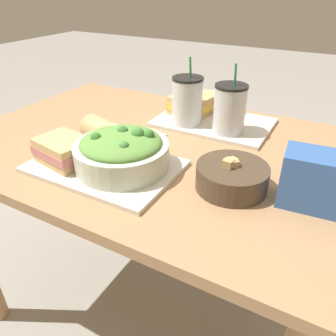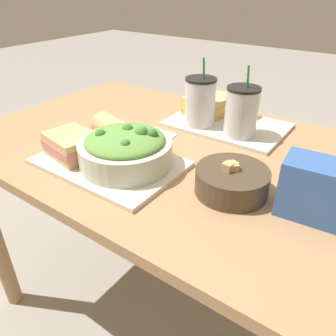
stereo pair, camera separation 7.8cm
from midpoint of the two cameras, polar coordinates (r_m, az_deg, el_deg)
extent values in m
plane|color=gray|center=(1.52, 0.48, -22.48)|extent=(12.00, 12.00, 0.00)
cube|color=#A37A51|center=(1.03, 0.65, 3.97)|extent=(1.19, 0.82, 0.03)
cylinder|color=#A37A51|center=(1.75, -7.20, 1.28)|extent=(0.06, 0.06, 0.74)
cylinder|color=#A37A51|center=(1.39, 28.43, -11.33)|extent=(0.06, 0.06, 0.74)
cube|color=beige|center=(0.89, -7.64, 0.88)|extent=(0.38, 0.26, 0.01)
cube|color=beige|center=(1.15, 12.13, 7.35)|extent=(0.38, 0.26, 0.01)
cylinder|color=beige|center=(0.85, -4.78, 2.57)|extent=(0.24, 0.24, 0.07)
ellipsoid|color=#5B8E3D|center=(0.84, -4.89, 4.82)|extent=(0.21, 0.21, 0.05)
sphere|color=#38702D|center=(0.84, -9.05, 5.71)|extent=(0.03, 0.03, 0.03)
sphere|color=#38702D|center=(0.85, -4.44, 6.60)|extent=(0.03, 0.03, 0.03)
sphere|color=#427F38|center=(0.78, -4.59, 4.08)|extent=(0.03, 0.03, 0.03)
sphere|color=#38702D|center=(0.83, -0.06, 5.82)|extent=(0.03, 0.03, 0.03)
sphere|color=#427F38|center=(0.83, -1.95, 6.12)|extent=(0.03, 0.03, 0.03)
cube|color=beige|center=(0.87, -4.74, 6.56)|extent=(0.05, 0.06, 0.01)
cube|color=beige|center=(0.89, -5.66, 7.02)|extent=(0.05, 0.05, 0.01)
cylinder|color=#473828|center=(0.78, 13.88, -2.31)|extent=(0.17, 0.17, 0.06)
cylinder|color=brown|center=(0.77, 14.08, -0.87)|extent=(0.15, 0.15, 0.01)
cube|color=tan|center=(0.76, 13.31, 0.00)|extent=(0.02, 0.02, 0.02)
cube|color=tan|center=(0.77, 13.40, 0.38)|extent=(0.02, 0.02, 0.02)
cube|color=tan|center=(0.76, 14.30, -0.05)|extent=(0.03, 0.03, 0.02)
cube|color=tan|center=(0.77, 14.11, 0.21)|extent=(0.03, 0.03, 0.02)
cube|color=tan|center=(0.93, -13.91, 2.65)|extent=(0.15, 0.13, 0.02)
cube|color=#C1706B|center=(0.92, -14.08, 3.86)|extent=(0.16, 0.13, 0.02)
cube|color=tan|center=(0.91, -14.25, 5.10)|extent=(0.15, 0.13, 0.02)
cylinder|color=tan|center=(0.96, -6.57, 6.10)|extent=(0.19, 0.13, 0.08)
cylinder|color=beige|center=(0.89, -3.59, 4.33)|extent=(0.03, 0.07, 0.07)
cube|color=tan|center=(1.19, 8.22, 9.50)|extent=(0.15, 0.13, 0.02)
cube|color=#EFB742|center=(1.19, 8.30, 10.49)|extent=(0.15, 0.13, 0.02)
cube|color=tan|center=(1.18, 8.38, 11.50)|extent=(0.15, 0.13, 0.02)
cylinder|color=tan|center=(1.22, 12.56, 10.93)|extent=(0.17, 0.11, 0.08)
cylinder|color=beige|center=(1.21, 16.17, 10.31)|extent=(0.02, 0.07, 0.07)
cylinder|color=silver|center=(1.09, 7.68, 11.11)|extent=(0.10, 0.10, 0.15)
cylinder|color=black|center=(1.10, 7.64, 10.65)|extent=(0.09, 0.09, 0.12)
cylinder|color=black|center=(1.07, 7.97, 15.03)|extent=(0.10, 0.10, 0.01)
cylinder|color=green|center=(1.06, 8.46, 16.65)|extent=(0.01, 0.02, 0.07)
cylinder|color=silver|center=(1.04, 14.79, 9.21)|extent=(0.10, 0.10, 0.14)
cylinder|color=maroon|center=(1.04, 14.73, 8.75)|extent=(0.09, 0.09, 0.12)
cylinder|color=black|center=(1.02, 15.36, 13.17)|extent=(0.10, 0.10, 0.01)
cylinder|color=green|center=(1.00, 16.02, 14.84)|extent=(0.01, 0.02, 0.07)
cube|color=#335BA3|center=(0.76, 27.52, -3.57)|extent=(0.16, 0.10, 0.13)
cube|color=silver|center=(1.06, -1.15, 5.73)|extent=(0.15, 0.11, 0.00)
camera|label=1|loc=(0.04, -87.14, 1.68)|focal=35.00mm
camera|label=2|loc=(0.04, 92.86, -1.68)|focal=35.00mm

